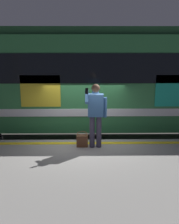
# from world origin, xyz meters

# --- Properties ---
(ground_plane) EXTENTS (24.80, 24.80, 0.00)m
(ground_plane) POSITION_xyz_m (0.00, 0.00, 0.00)
(ground_plane) COLOR #4C4742
(platform) EXTENTS (12.05, 4.71, 1.03)m
(platform) POSITION_xyz_m (0.00, 2.36, 0.52)
(platform) COLOR gray
(platform) RESTS_ON ground
(safety_line) EXTENTS (11.81, 0.16, 0.01)m
(safety_line) POSITION_xyz_m (0.00, 0.30, 1.04)
(safety_line) COLOR yellow
(safety_line) RESTS_ON platform
(track_rail_near) EXTENTS (15.67, 0.08, 0.16)m
(track_rail_near) POSITION_xyz_m (0.00, -1.55, 0.08)
(track_rail_near) COLOR slate
(track_rail_near) RESTS_ON ground
(track_rail_far) EXTENTS (15.67, 0.08, 0.16)m
(track_rail_far) POSITION_xyz_m (0.00, -2.98, 0.08)
(track_rail_far) COLOR slate
(track_rail_far) RESTS_ON ground
(train_carriage) EXTENTS (11.84, 2.94, 4.08)m
(train_carriage) POSITION_xyz_m (-0.74, -2.26, 2.58)
(train_carriage) COLOR #2D723F
(train_carriage) RESTS_ON ground
(passenger) EXTENTS (0.57, 0.55, 1.70)m
(passenger) POSITION_xyz_m (-0.31, 0.56, 2.04)
(passenger) COLOR #383347
(passenger) RESTS_ON platform
(handbag) EXTENTS (0.30, 0.28, 0.38)m
(handbag) POSITION_xyz_m (0.05, 0.52, 1.20)
(handbag) COLOR #59331E
(handbag) RESTS_ON platform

